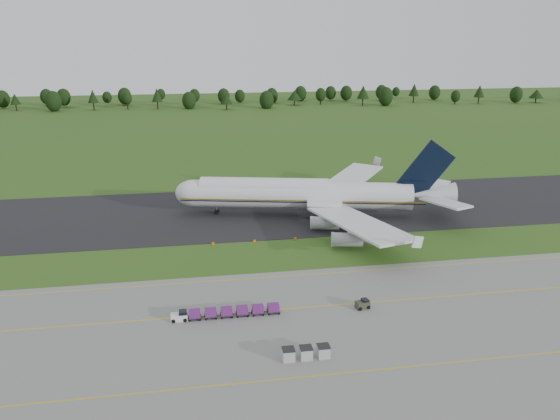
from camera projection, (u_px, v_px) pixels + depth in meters
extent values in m
plane|color=#2E5218|center=(255.00, 256.00, 106.52)|extent=(600.00, 600.00, 0.00)
cube|color=slate|center=(285.00, 352.00, 74.62)|extent=(300.00, 52.00, 0.06)
cube|color=black|center=(242.00, 212.00, 132.78)|extent=(300.00, 40.00, 0.08)
cube|color=gold|center=(272.00, 310.00, 85.87)|extent=(300.00, 0.25, 0.01)
cube|color=gold|center=(293.00, 378.00, 68.98)|extent=(300.00, 0.20, 0.01)
cube|color=gold|center=(262.00, 278.00, 97.12)|extent=(120.00, 0.20, 0.01)
cylinder|color=black|center=(16.00, 107.00, 302.74)|extent=(0.70, 0.70, 3.35)
cone|color=black|center=(15.00, 99.00, 301.29)|extent=(5.63, 5.63, 5.96)
cylinder|color=black|center=(54.00, 108.00, 300.14)|extent=(0.70, 0.70, 3.56)
sphere|color=black|center=(53.00, 101.00, 299.01)|extent=(8.67, 8.67, 8.67)
cylinder|color=black|center=(94.00, 107.00, 303.85)|extent=(0.70, 0.70, 4.11)
cone|color=black|center=(93.00, 96.00, 302.08)|extent=(5.70, 5.70, 7.30)
cylinder|color=black|center=(128.00, 106.00, 307.69)|extent=(0.70, 0.70, 4.07)
sphere|color=black|center=(127.00, 98.00, 306.39)|extent=(5.41, 5.41, 5.41)
cylinder|color=black|center=(158.00, 105.00, 308.11)|extent=(0.70, 0.70, 4.22)
cone|color=black|center=(157.00, 95.00, 306.28)|extent=(5.98, 5.98, 7.50)
cylinder|color=black|center=(189.00, 106.00, 309.97)|extent=(0.70, 0.70, 2.97)
sphere|color=black|center=(189.00, 101.00, 309.02)|extent=(7.74, 7.74, 7.74)
cylinder|color=black|center=(227.00, 107.00, 306.46)|extent=(0.70, 0.70, 3.22)
cone|color=black|center=(226.00, 99.00, 305.07)|extent=(6.91, 6.91, 5.72)
cylinder|color=black|center=(267.00, 106.00, 311.62)|extent=(0.70, 0.70, 3.01)
sphere|color=black|center=(267.00, 100.00, 310.66)|extent=(8.21, 8.21, 8.21)
cylinder|color=black|center=(294.00, 102.00, 324.90)|extent=(0.70, 0.70, 3.16)
cone|color=black|center=(294.00, 95.00, 323.53)|extent=(8.50, 8.50, 5.62)
cylinder|color=black|center=(321.00, 101.00, 327.64)|extent=(0.70, 0.70, 3.84)
sphere|color=black|center=(321.00, 95.00, 326.41)|extent=(6.18, 6.18, 6.18)
cylinder|color=black|center=(363.00, 102.00, 322.47)|extent=(0.70, 0.70, 4.25)
cone|color=black|center=(363.00, 92.00, 320.64)|extent=(7.24, 7.24, 7.55)
cylinder|color=black|center=(385.00, 103.00, 322.94)|extent=(0.70, 0.70, 3.50)
sphere|color=black|center=(386.00, 96.00, 321.82)|extent=(8.55, 8.55, 8.55)
cylinder|color=black|center=(413.00, 99.00, 335.58)|extent=(0.70, 0.70, 4.18)
cone|color=black|center=(414.00, 90.00, 333.77)|extent=(6.30, 6.30, 7.44)
cylinder|color=black|center=(455.00, 102.00, 329.10)|extent=(0.70, 0.70, 3.10)
sphere|color=black|center=(456.00, 96.00, 328.11)|extent=(5.55, 5.55, 5.55)
cylinder|color=black|center=(478.00, 101.00, 330.61)|extent=(0.70, 0.70, 4.03)
cone|color=black|center=(480.00, 91.00, 328.87)|extent=(6.28, 6.28, 7.17)
cylinder|color=black|center=(515.00, 100.00, 333.99)|extent=(0.70, 0.70, 3.43)
sphere|color=black|center=(516.00, 94.00, 332.89)|extent=(7.54, 7.54, 7.54)
cylinder|color=black|center=(536.00, 100.00, 336.10)|extent=(0.70, 0.70, 2.92)
cone|color=black|center=(537.00, 94.00, 334.84)|extent=(8.60, 8.60, 5.19)
cylinder|color=silver|center=(302.00, 195.00, 128.61)|extent=(51.58, 17.33, 6.38)
cylinder|color=silver|center=(264.00, 188.00, 128.62)|extent=(30.51, 11.37, 4.98)
sphere|color=silver|center=(194.00, 193.00, 130.00)|extent=(6.38, 6.38, 6.38)
cone|color=silver|center=(433.00, 195.00, 126.83)|extent=(10.83, 8.03, 6.06)
cube|color=#B4751B|center=(301.00, 201.00, 125.73)|extent=(55.41, 12.30, 0.31)
cube|color=silver|center=(358.00, 223.00, 112.15)|extent=(15.67, 31.38, 0.49)
cube|color=silver|center=(348.00, 180.00, 144.28)|extent=(25.69, 29.11, 0.49)
cylinder|color=gray|center=(325.00, 223.00, 118.67)|extent=(6.67, 4.11, 2.84)
cylinder|color=gray|center=(347.00, 240.00, 109.19)|extent=(6.67, 4.11, 2.84)
cylinder|color=gray|center=(323.00, 194.00, 139.87)|extent=(6.67, 4.11, 2.84)
cylinder|color=gray|center=(338.00, 184.00, 148.89)|extent=(6.67, 4.11, 2.84)
cube|color=black|center=(426.00, 170.00, 125.09)|extent=(12.73, 3.27, 14.23)
cube|color=silver|center=(446.00, 203.00, 120.36)|extent=(8.45, 12.49, 0.40)
cube|color=silver|center=(433.00, 186.00, 132.98)|extent=(11.55, 11.64, 0.40)
cylinder|color=slate|center=(217.00, 210.00, 131.01)|extent=(0.32, 0.32, 1.95)
cylinder|color=black|center=(217.00, 212.00, 131.13)|extent=(1.30, 1.03, 1.15)
cylinder|color=slate|center=(324.00, 217.00, 125.84)|extent=(0.32, 0.32, 1.95)
cylinder|color=black|center=(324.00, 219.00, 125.96)|extent=(1.30, 1.03, 1.15)
cylinder|color=slate|center=(324.00, 207.00, 133.41)|extent=(0.32, 0.32, 1.95)
cylinder|color=black|center=(323.00, 208.00, 133.53)|extent=(1.30, 1.03, 1.15)
cube|color=silver|center=(179.00, 317.00, 82.67)|extent=(2.52, 1.36, 1.07)
cylinder|color=black|center=(173.00, 321.00, 81.97)|extent=(0.58, 0.21, 0.58)
cube|color=black|center=(195.00, 317.00, 83.08)|extent=(1.94, 1.45, 0.12)
cube|color=#581D66|center=(195.00, 314.00, 82.90)|extent=(1.74, 1.36, 1.07)
cylinder|color=black|center=(190.00, 321.00, 82.38)|extent=(0.33, 0.15, 0.33)
cube|color=black|center=(211.00, 316.00, 83.45)|extent=(1.94, 1.45, 0.12)
cube|color=#581D66|center=(211.00, 312.00, 83.27)|extent=(1.74, 1.36, 1.07)
cylinder|color=black|center=(206.00, 319.00, 82.75)|extent=(0.33, 0.15, 0.33)
cube|color=black|center=(227.00, 314.00, 83.82)|extent=(1.94, 1.45, 0.12)
cube|color=#581D66|center=(226.00, 311.00, 83.64)|extent=(1.74, 1.36, 1.07)
cylinder|color=black|center=(222.00, 318.00, 83.12)|extent=(0.33, 0.15, 0.33)
cube|color=black|center=(242.00, 313.00, 84.19)|extent=(1.94, 1.45, 0.12)
cube|color=#581D66|center=(242.00, 310.00, 84.01)|extent=(1.74, 1.36, 1.07)
cylinder|color=black|center=(238.00, 317.00, 83.49)|extent=(0.33, 0.15, 0.33)
cube|color=black|center=(258.00, 312.00, 84.56)|extent=(1.94, 1.45, 0.12)
cube|color=#581D66|center=(258.00, 309.00, 84.38)|extent=(1.74, 1.36, 1.07)
cylinder|color=black|center=(253.00, 316.00, 83.86)|extent=(0.33, 0.15, 0.33)
cube|color=black|center=(273.00, 311.00, 84.93)|extent=(1.94, 1.45, 0.12)
cube|color=#581D66|center=(273.00, 307.00, 84.74)|extent=(1.74, 1.36, 1.07)
cylinder|color=black|center=(269.00, 314.00, 84.23)|extent=(0.33, 0.15, 0.33)
cylinder|color=black|center=(179.00, 318.00, 82.74)|extent=(0.58, 0.21, 0.58)
cube|color=#323726|center=(362.00, 305.00, 86.30)|extent=(2.34, 1.68, 1.17)
cylinder|color=black|center=(359.00, 309.00, 85.67)|extent=(0.60, 0.21, 0.60)
cylinder|color=black|center=(366.00, 304.00, 87.10)|extent=(0.60, 0.21, 0.60)
cube|color=#AAAAAA|center=(288.00, 355.00, 72.59)|extent=(1.59, 1.59, 1.59)
cube|color=black|center=(288.00, 349.00, 72.33)|extent=(1.68, 1.68, 0.08)
cube|color=#AAAAAA|center=(306.00, 353.00, 72.96)|extent=(1.59, 1.59, 1.59)
cube|color=black|center=(306.00, 348.00, 72.70)|extent=(1.68, 1.68, 0.08)
cube|color=#AAAAAA|center=(323.00, 351.00, 73.32)|extent=(1.59, 1.59, 1.59)
cube|color=black|center=(324.00, 346.00, 73.06)|extent=(1.68, 1.68, 0.08)
cube|color=#FB6507|center=(213.00, 244.00, 112.09)|extent=(0.50, 0.12, 0.60)
cube|color=black|center=(213.00, 245.00, 112.18)|extent=(0.30, 0.30, 0.04)
cube|color=#FB6507|center=(255.00, 241.00, 113.40)|extent=(0.50, 0.12, 0.60)
cube|color=black|center=(255.00, 242.00, 113.49)|extent=(0.30, 0.30, 0.04)
cube|color=#FB6507|center=(295.00, 239.00, 114.72)|extent=(0.50, 0.12, 0.60)
cube|color=black|center=(295.00, 240.00, 114.80)|extent=(0.30, 0.30, 0.04)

